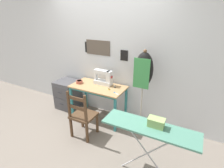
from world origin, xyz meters
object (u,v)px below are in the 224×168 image
at_px(storage_box, 156,122).
at_px(sewing_machine, 104,78).
at_px(scissors, 115,93).
at_px(ironing_board, 150,130).
at_px(filing_cabinet, 68,94).
at_px(thread_spool_mid_table, 115,87).
at_px(thread_spool_near_machine, 109,89).
at_px(wooden_chair, 83,116).
at_px(dress_form, 143,75).
at_px(fabric_bowl, 79,82).

bearing_deg(storage_box, sewing_machine, 142.44).
relative_size(scissors, ironing_board, 0.12).
bearing_deg(filing_cabinet, thread_spool_mid_table, 0.70).
bearing_deg(scissors, filing_cabinet, 171.70).
relative_size(thread_spool_near_machine, wooden_chair, 0.04).
relative_size(thread_spool_mid_table, filing_cabinet, 0.07).
xyz_separation_m(scissors, thread_spool_near_machine, (-0.18, 0.08, 0.01)).
xyz_separation_m(dress_form, ironing_board, (0.42, -0.96, -0.34)).
height_order(scissors, dress_form, dress_form).
bearing_deg(fabric_bowl, storage_box, -24.74).
bearing_deg(thread_spool_mid_table, filing_cabinet, -179.30).
height_order(fabric_bowl, filing_cabinet, fabric_bowl).
xyz_separation_m(scissors, dress_form, (0.44, 0.17, 0.37)).
distance_m(scissors, dress_form, 0.60).
height_order(fabric_bowl, thread_spool_mid_table, fabric_bowl).
height_order(sewing_machine, thread_spool_mid_table, sewing_machine).
height_order(dress_form, ironing_board, dress_form).
xyz_separation_m(scissors, thread_spool_mid_table, (-0.12, 0.21, 0.02)).
bearing_deg(wooden_chair, thread_spool_near_machine, 69.03).
xyz_separation_m(fabric_bowl, thread_spool_near_machine, (0.69, -0.00, -0.01)).
distance_m(thread_spool_near_machine, storage_box, 1.38).
xyz_separation_m(sewing_machine, dress_form, (0.82, -0.08, 0.23)).
relative_size(sewing_machine, thread_spool_mid_table, 9.03).
bearing_deg(thread_spool_near_machine, dress_form, 8.59).
bearing_deg(fabric_bowl, thread_spool_mid_table, 10.06).
bearing_deg(fabric_bowl, wooden_chair, -49.84).
distance_m(fabric_bowl, thread_spool_near_machine, 0.69).
distance_m(filing_cabinet, dress_form, 1.93).
xyz_separation_m(scissors, filing_cabinet, (-1.33, 0.19, -0.41)).
bearing_deg(wooden_chair, scissors, 51.31).
bearing_deg(thread_spool_near_machine, scissors, -23.37).
height_order(scissors, filing_cabinet, scissors).
height_order(wooden_chair, storage_box, storage_box).
bearing_deg(sewing_machine, scissors, -33.55).
distance_m(sewing_machine, ironing_board, 1.63).
distance_m(thread_spool_near_machine, thread_spool_mid_table, 0.14).
xyz_separation_m(scissors, storage_box, (0.92, -0.75, 0.13)).
relative_size(sewing_machine, ironing_board, 0.33).
distance_m(thread_spool_mid_table, filing_cabinet, 1.28).
height_order(scissors, thread_spool_mid_table, thread_spool_mid_table).
distance_m(scissors, wooden_chair, 0.70).
distance_m(wooden_chair, ironing_board, 1.33).
bearing_deg(storage_box, thread_spool_mid_table, 137.51).
bearing_deg(thread_spool_near_machine, filing_cabinet, 174.16).
xyz_separation_m(filing_cabinet, dress_form, (1.77, -0.02, 0.78)).
relative_size(dress_form, storage_box, 7.67).
bearing_deg(thread_spool_near_machine, fabric_bowl, 179.98).
relative_size(scissors, storage_box, 0.70).
xyz_separation_m(sewing_machine, storage_box, (1.30, -1.00, -0.00)).
xyz_separation_m(fabric_bowl, ironing_board, (1.73, -0.87, 0.00)).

